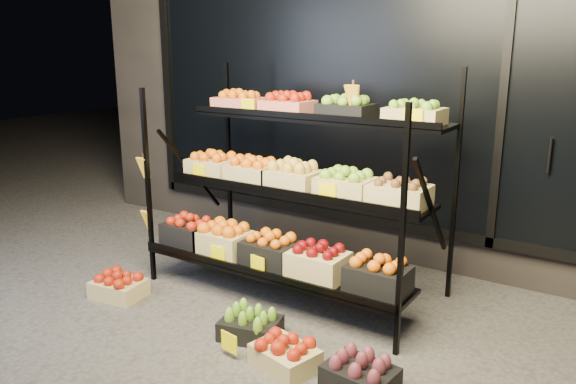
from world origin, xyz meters
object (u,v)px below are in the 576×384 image
Objects in this scene: floor_crate_midright at (285,353)px; floor_crate_left at (119,285)px; floor_crate_midleft at (250,324)px; display_rack at (290,190)px.

floor_crate_left is at bearing -170.47° from floor_crate_midright.
floor_crate_left is 0.97× the size of floor_crate_midright.
floor_crate_midright is (0.37, -0.16, -0.00)m from floor_crate_midleft.
display_rack is at bearing 90.58° from floor_crate_midleft.
floor_crate_midleft and floor_crate_midright have the same top height.
floor_crate_midright is at bearing -12.71° from floor_crate_left.
display_rack reaches higher than floor_crate_midleft.
floor_crate_midleft is at bearing -6.01° from floor_crate_left.
floor_crate_midright is at bearing -58.25° from display_rack.
floor_crate_left is (-0.99, -0.79, -0.70)m from display_rack.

